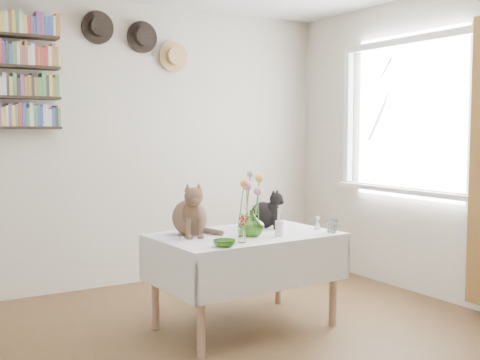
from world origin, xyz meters
TOP-DOWN VIEW (x-y plane):
  - room at (0.00, 0.00)m, footprint 4.08×4.58m
  - window at (1.97, 0.80)m, footprint 0.12×1.52m
  - dining_table at (0.27, 0.68)m, footprint 1.27×0.85m
  - tabby_cat at (-0.08, 0.84)m, footprint 0.32×0.37m
  - black_cat at (0.53, 0.84)m, footprint 0.29×0.31m
  - flower_vase at (0.26, 0.57)m, footprint 0.18×0.18m
  - green_bowl at (-0.08, 0.35)m, footprint 0.18×0.18m
  - drinking_glass at (0.81, 0.39)m, footprint 0.10×0.10m
  - candlestick at (0.42, 0.48)m, footprint 0.05×0.05m
  - berry_jar at (0.08, 0.41)m, footprint 0.05×0.05m
  - porcelain_figurine at (0.82, 0.56)m, footprint 0.05×0.05m
  - flower_bouquet at (0.26, 0.59)m, footprint 0.17×0.12m
  - wall_hats at (0.12, 2.19)m, footprint 0.98×0.09m

SIDE VIEW (x-z plane):
  - dining_table at x=0.27m, z-range 0.17..0.83m
  - green_bowl at x=-0.08m, z-range 0.66..0.71m
  - porcelain_figurine at x=0.82m, z-range 0.66..0.76m
  - drinking_glass at x=0.81m, z-range 0.66..0.75m
  - candlestick at x=0.42m, z-range 0.63..0.82m
  - flower_vase at x=0.26m, z-range 0.66..0.84m
  - berry_jar at x=0.08m, z-range 0.65..0.86m
  - black_cat at x=0.53m, z-range 0.66..0.96m
  - tabby_cat at x=-0.08m, z-range 0.66..1.04m
  - flower_bouquet at x=0.26m, z-range 0.81..1.20m
  - room at x=0.00m, z-range -0.04..2.54m
  - window at x=1.97m, z-range 0.74..2.06m
  - wall_hats at x=0.12m, z-range 1.93..2.41m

